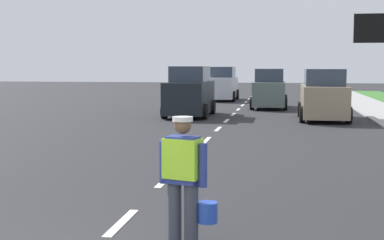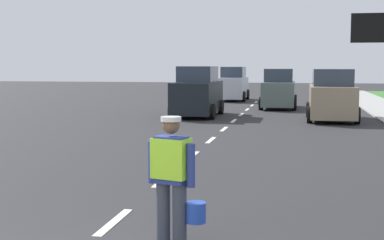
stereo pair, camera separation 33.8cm
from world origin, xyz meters
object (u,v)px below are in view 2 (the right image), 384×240
Objects in this scene: road_worker at (173,174)px; car_oncoming_second at (198,93)px; car_oncoming_third at (233,85)px; car_outgoing_far at (279,90)px; car_parked_far at (332,96)px.

car_oncoming_second is (-2.99, 17.68, 0.13)m from road_worker.
car_oncoming_second is (-0.25, -11.58, 0.02)m from car_oncoming_third.
car_outgoing_far is at bearing -62.67° from car_oncoming_third.
road_worker is 0.40× the size of car_outgoing_far.
road_worker is at bearing -80.41° from car_oncoming_second.
car_parked_far is (2.92, 16.95, 0.08)m from road_worker.
car_oncoming_second is at bearing 99.59° from road_worker.
car_outgoing_far is 0.99× the size of car_oncoming_second.
car_oncoming_third reaches higher than car_outgoing_far.
car_oncoming_second reaches higher than road_worker.
car_outgoing_far is at bearing 57.06° from car_oncoming_second.
car_outgoing_far is 0.96× the size of car_oncoming_third.
car_outgoing_far is at bearing 111.80° from car_parked_far.
car_oncoming_third is at bearing 114.66° from car_parked_far.
car_oncoming_third is (-2.73, 29.25, 0.11)m from road_worker.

